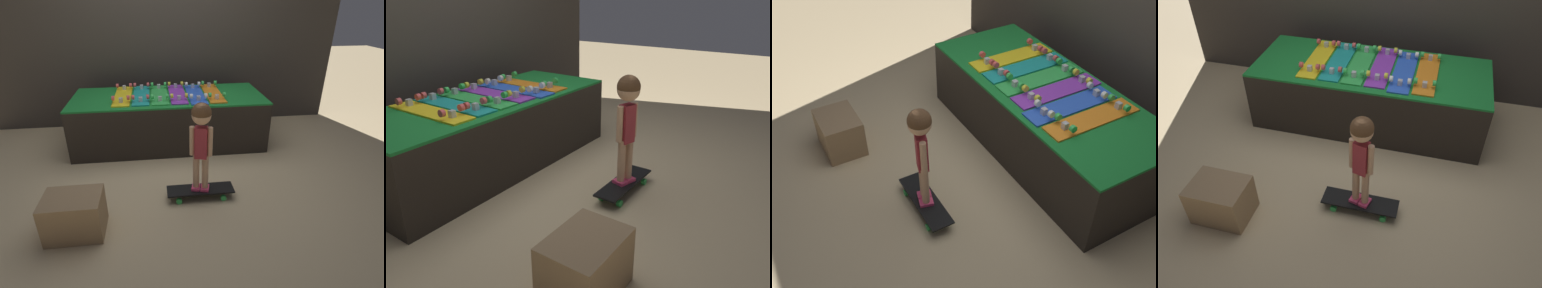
% 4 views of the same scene
% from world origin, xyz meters
% --- Properties ---
extents(ground_plane, '(16.00, 16.00, 0.00)m').
position_xyz_m(ground_plane, '(0.00, 0.00, 0.00)').
color(ground_plane, tan).
extents(back_wall, '(4.77, 0.10, 2.47)m').
position_xyz_m(back_wall, '(0.00, 1.24, 1.24)').
color(back_wall, '#332D28').
rests_on(back_wall, ground_plane).
extents(display_rack, '(2.26, 0.91, 0.61)m').
position_xyz_m(display_rack, '(0.00, 0.50, 0.31)').
color(display_rack, black).
rests_on(display_rack, ground_plane).
extents(skateboard_yellow_on_rack, '(0.19, 0.78, 0.09)m').
position_xyz_m(skateboard_yellow_on_rack, '(-0.54, 0.52, 0.63)').
color(skateboard_yellow_on_rack, yellow).
rests_on(skateboard_yellow_on_rack, display_rack).
extents(skateboard_teal_on_rack, '(0.19, 0.78, 0.09)m').
position_xyz_m(skateboard_teal_on_rack, '(-0.32, 0.53, 0.63)').
color(skateboard_teal_on_rack, teal).
rests_on(skateboard_teal_on_rack, display_rack).
extents(skateboard_green_on_rack, '(0.19, 0.78, 0.09)m').
position_xyz_m(skateboard_green_on_rack, '(-0.11, 0.52, 0.63)').
color(skateboard_green_on_rack, green).
rests_on(skateboard_green_on_rack, display_rack).
extents(skateboard_purple_on_rack, '(0.19, 0.78, 0.09)m').
position_xyz_m(skateboard_purple_on_rack, '(0.11, 0.53, 0.63)').
color(skateboard_purple_on_rack, purple).
rests_on(skateboard_purple_on_rack, display_rack).
extents(skateboard_blue_on_rack, '(0.19, 0.78, 0.09)m').
position_xyz_m(skateboard_blue_on_rack, '(0.32, 0.49, 0.63)').
color(skateboard_blue_on_rack, blue).
rests_on(skateboard_blue_on_rack, display_rack).
extents(skateboard_orange_on_rack, '(0.19, 0.78, 0.09)m').
position_xyz_m(skateboard_orange_on_rack, '(0.54, 0.51, 0.63)').
color(skateboard_orange_on_rack, orange).
rests_on(skateboard_orange_on_rack, display_rack).
extents(skateboard_on_floor, '(0.61, 0.18, 0.09)m').
position_xyz_m(skateboard_on_floor, '(0.20, -0.72, 0.07)').
color(skateboard_on_floor, black).
rests_on(skateboard_on_floor, ground_plane).
extents(child, '(0.19, 0.17, 0.82)m').
position_xyz_m(child, '(0.20, -0.72, 0.67)').
color(child, '#E03D6B').
rests_on(child, skateboard_on_floor).
extents(storage_box, '(0.44, 0.33, 0.33)m').
position_xyz_m(storage_box, '(-0.83, -1.05, 0.17)').
color(storage_box, '#8E704C').
rests_on(storage_box, ground_plane).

